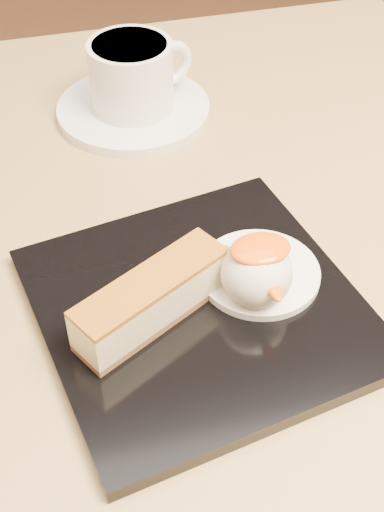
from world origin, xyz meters
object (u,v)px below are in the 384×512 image
object	(u,v)px
dessert_plate	(199,309)
saucer	(133,110)
table	(136,389)
coffee_cup	(133,74)
cheesecake	(152,299)
ice_cream_scoop	(257,273)

from	to	relation	value
dessert_plate	saucer	world-z (taller)	dessert_plate
saucer	table	bearing A→B (deg)	-102.93
table	saucer	distance (m)	0.27
saucer	coffee_cup	distance (m)	0.04
saucer	cheesecake	bearing A→B (deg)	-98.33
ice_cream_scoop	coffee_cup	bearing A→B (deg)	96.77
coffee_cup	ice_cream_scoop	bearing A→B (deg)	-100.47
cheesecake	coffee_cup	xyz separation A→B (m)	(0.04, 0.28, 0.01)
cheesecake	saucer	world-z (taller)	cheesecake
cheesecake	coffee_cup	bearing A→B (deg)	52.33
saucer	dessert_plate	bearing A→B (deg)	-91.12
dessert_plate	table	bearing A→B (deg)	127.46
table	cheesecake	size ratio (longest dim) A/B	6.73
dessert_plate	coffee_cup	distance (m)	0.27
dessert_plate	saucer	xyz separation A→B (m)	(0.01, 0.27, -0.00)
dessert_plate	ice_cream_scoop	bearing A→B (deg)	-7.13
dessert_plate	saucer	distance (m)	0.27
cheesecake	ice_cream_scoop	bearing A→B (deg)	-28.96
table	ice_cream_scoop	world-z (taller)	ice_cream_scoop
cheesecake	coffee_cup	distance (m)	0.28
dessert_plate	saucer	size ratio (longest dim) A/B	1.47
dessert_plate	coffee_cup	size ratio (longest dim) A/B	2.08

